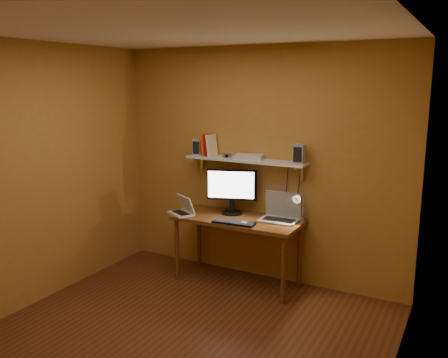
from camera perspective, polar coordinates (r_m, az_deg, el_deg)
The scene contains 14 objects.
room at distance 3.92m, azimuth -5.30°, elevation -1.80°, with size 3.44×3.24×2.64m.
desk at distance 5.21m, azimuth 1.61°, elevation -5.60°, with size 1.40×0.60×0.75m.
wall_shelf at distance 5.22m, azimuth 2.61°, elevation 2.26°, with size 1.40×0.25×0.21m.
monitor at distance 5.28m, azimuth 0.97°, elevation -1.21°, with size 0.54×0.30×0.51m.
laptop at distance 5.12m, azimuth 6.84°, elevation -4.09°, with size 0.40×0.29×0.30m.
netbook at distance 5.34m, azimuth -4.95°, elevation -3.63°, with size 0.35×0.32×0.21m.
keyboard at distance 4.98m, azimuth 1.19°, elevation -5.25°, with size 0.45×0.15×0.02m, color black.
mouse at distance 4.94m, azimuth 2.43°, elevation -5.33°, with size 0.09×0.06×0.03m, color silver.
desk_lamp at distance 5.00m, azimuth 9.07°, elevation -2.99°, with size 0.09×0.23×0.38m.
speaker_left at distance 5.50m, azimuth -3.18°, elevation 3.86°, with size 0.10×0.10×0.18m, color gray.
speaker_right at distance 4.97m, azimuth 9.04°, elevation 3.00°, with size 0.11×0.11×0.20m, color gray.
books at distance 5.43m, azimuth -1.81°, elevation 4.09°, with size 0.14×0.17×0.25m.
shelf_camera at distance 5.24m, azimuth 0.38°, elevation 2.81°, with size 0.10×0.06×0.06m.
router at distance 5.21m, azimuth 3.03°, elevation 2.68°, with size 0.30×0.20×0.05m, color silver.
Camera 1 is at (2.12, -3.17, 2.20)m, focal length 38.00 mm.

